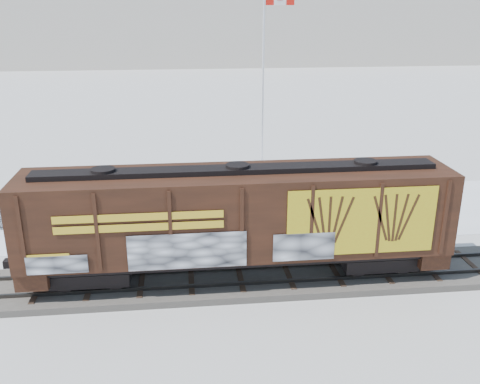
{
  "coord_description": "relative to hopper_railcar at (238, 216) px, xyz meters",
  "views": [
    {
      "loc": [
        -0.12,
        -19.4,
        10.91
      ],
      "look_at": [
        2.33,
        3.0,
        2.89
      ],
      "focal_mm": 40.0,
      "sensor_mm": 36.0,
      "label": 1
    }
  ],
  "objects": [
    {
      "name": "ground",
      "position": [
        -1.91,
        0.01,
        -2.95
      ],
      "size": [
        500.0,
        500.0,
        0.0
      ],
      "primitive_type": "plane",
      "color": "white",
      "rests_on": "ground"
    },
    {
      "name": "rail_track",
      "position": [
        -1.91,
        0.01,
        -2.81
      ],
      "size": [
        50.0,
        3.4,
        0.43
      ],
      "color": "#59544C",
      "rests_on": "ground"
    },
    {
      "name": "parking_strip",
      "position": [
        -1.91,
        7.51,
        -2.94
      ],
      "size": [
        40.0,
        8.0,
        0.03
      ],
      "primitive_type": "cube",
      "color": "white",
      "rests_on": "ground"
    },
    {
      "name": "hopper_railcar",
      "position": [
        0.0,
        0.0,
        0.0
      ],
      "size": [
        16.78,
        3.06,
        4.55
      ],
      "color": "black",
      "rests_on": "rail_track"
    },
    {
      "name": "flagpole",
      "position": [
        3.2,
        14.15,
        1.49
      ],
      "size": [
        2.3,
        0.9,
        11.94
      ],
      "color": "silver",
      "rests_on": "ground"
    },
    {
      "name": "car_silver",
      "position": [
        -10.15,
        7.51,
        -2.17
      ],
      "size": [
        4.5,
        2.03,
        1.5
      ],
      "primitive_type": "imported",
      "rotation": [
        0.0,
        0.0,
        1.63
      ],
      "color": "silver",
      "rests_on": "parking_strip"
    },
    {
      "name": "car_white",
      "position": [
        -4.08,
        6.9,
        -2.08
      ],
      "size": [
        5.14,
        1.84,
        1.69
      ],
      "primitive_type": "imported",
      "rotation": [
        0.0,
        0.0,
        1.58
      ],
      "color": "silver",
      "rests_on": "parking_strip"
    },
    {
      "name": "car_dark",
      "position": [
        0.29,
        5.65,
        -2.3
      ],
      "size": [
        4.57,
        2.73,
        1.24
      ],
      "primitive_type": "imported",
      "rotation": [
        0.0,
        0.0,
        1.32
      ],
      "color": "black",
      "rests_on": "parking_strip"
    }
  ]
}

